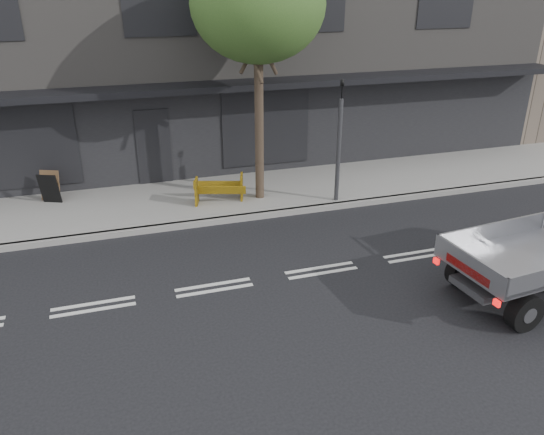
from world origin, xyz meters
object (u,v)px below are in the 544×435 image
Objects in this scene: street_tree at (258,5)px; traffic_light_pole at (339,149)px; sandwich_board at (49,189)px; construction_barrier at (221,191)px.

street_tree is 4.23m from traffic_light_pole.
street_tree is at bearing 156.97° from traffic_light_pole.
sandwich_board is at bearing 164.63° from traffic_light_pole.
traffic_light_pole reaches higher than sandwich_board.
construction_barrier is at bearing 168.14° from traffic_light_pole.
sandwich_board is at bearing 162.23° from construction_barrier.
traffic_light_pole is 3.42m from construction_barrier.
construction_barrier is (-3.17, 0.67, -1.12)m from traffic_light_pole.
street_tree is at bearing 9.00° from construction_barrier.
street_tree is 7.84× the size of sandwich_board.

